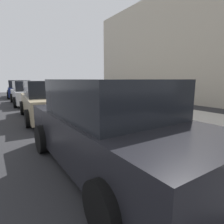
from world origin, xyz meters
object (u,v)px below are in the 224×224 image
bollard_post (90,103)px  suitcase_navy_2 (148,117)px  parked_car_charcoal_0 (109,126)px  parked_car_navy_3 (20,89)px  suitcase_red_4 (127,112)px  parked_car_beige_1 (47,101)px  suitcase_silver_0 (175,126)px  suitcase_olive_6 (109,107)px  suitcase_maroon_1 (161,121)px  suitcase_silver_7 (104,105)px  suitcase_teal_3 (137,116)px  fire_hydrant (97,103)px  parked_car_silver_2 (29,93)px  suitcase_black_5 (118,109)px

bollard_post → suitcase_navy_2: bearing=-178.5°
suitcase_navy_2 → parked_car_charcoal_0: parked_car_charcoal_0 is taller
parked_car_charcoal_0 → parked_car_navy_3: bearing=0.0°
suitcase_navy_2 → suitcase_red_4: bearing=-2.2°
parked_car_charcoal_0 → parked_car_beige_1: 5.28m
suitcase_navy_2 → parked_car_beige_1: bearing=30.2°
suitcase_silver_0 → suitcase_red_4: bearing=-1.7°
suitcase_navy_2 → suitcase_olive_6: suitcase_olive_6 is taller
suitcase_silver_0 → suitcase_maroon_1: (0.54, -0.03, 0.03)m
suitcase_maroon_1 → suitcase_silver_7: suitcase_maroon_1 is taller
suitcase_red_4 → parked_car_navy_3: 14.05m
suitcase_red_4 → parked_car_beige_1: 3.55m
suitcase_teal_3 → suitcase_olive_6: (1.72, 0.09, 0.12)m
suitcase_red_4 → suitcase_navy_2: bearing=177.8°
parked_car_beige_1 → suitcase_maroon_1: bearing=-153.1°
suitcase_silver_0 → parked_car_charcoal_0: bearing=97.2°
fire_hydrant → suitcase_olive_6: bearing=176.6°
suitcase_navy_2 → parked_car_silver_2: bearing=13.5°
suitcase_olive_6 → parked_car_navy_3: bearing=9.9°
suitcase_black_5 → parked_car_charcoal_0: parked_car_charcoal_0 is taller
parked_car_silver_2 → parked_car_navy_3: bearing=0.0°
suitcase_teal_3 → suitcase_olive_6: bearing=3.0°
suitcase_teal_3 → fire_hydrant: bearing=0.2°
bollard_post → parked_car_silver_2: parked_car_silver_2 is taller
suitcase_navy_2 → suitcase_black_5: suitcase_navy_2 is taller
suitcase_red_4 → parked_car_silver_2: bearing=15.7°
suitcase_silver_7 → parked_car_navy_3: 12.39m
suitcase_red_4 → parked_car_beige_1: bearing=40.5°
suitcase_red_4 → suitcase_olive_6: bearing=4.2°
suitcase_black_5 → parked_car_beige_1: size_ratio=0.17×
parked_car_charcoal_0 → suitcase_olive_6: bearing=-30.7°
suitcase_teal_3 → parked_car_charcoal_0: size_ratio=0.18×
suitcase_teal_3 → suitcase_maroon_1: bearing=177.8°
suitcase_black_5 → suitcase_silver_7: bearing=-0.1°
parked_car_beige_1 → parked_car_navy_3: (11.16, 0.00, -0.01)m
suitcase_teal_3 → suitcase_red_4: bearing=0.4°
parked_car_charcoal_0 → parked_car_navy_3: 16.44m
suitcase_silver_0 → suitcase_silver_7: (3.98, -0.04, 0.08)m
suitcase_red_4 → suitcase_olive_6: suitcase_olive_6 is taller
suitcase_silver_7 → parked_car_charcoal_0: size_ratio=0.18×
suitcase_teal_3 → parked_car_silver_2: bearing=14.8°
suitcase_navy_2 → suitcase_silver_7: suitcase_navy_2 is taller
suitcase_navy_2 → parked_car_charcoal_0: size_ratio=0.20×
fire_hydrant → bollard_post: bearing=17.7°
suitcase_teal_3 → parked_car_silver_2: parked_car_silver_2 is taller
suitcase_black_5 → parked_car_silver_2: size_ratio=0.17×
suitcase_silver_0 → parked_car_navy_3: size_ratio=0.18×
suitcase_silver_0 → parked_car_beige_1: 5.48m
suitcase_silver_0 → fire_hydrant: (4.76, -0.06, 0.10)m
parked_car_navy_3 → parked_car_beige_1: bearing=-180.0°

